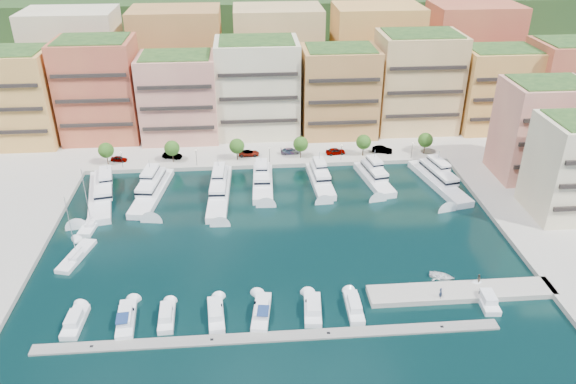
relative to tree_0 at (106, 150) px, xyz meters
name	(u,v)px	position (x,y,z in m)	size (l,w,h in m)	color
ground	(278,233)	(40.00, -33.50, -4.74)	(400.00, 400.00, 0.00)	black
north_quay	(264,122)	(40.00, 28.50, -4.74)	(220.00, 64.00, 2.00)	#9E998E
hillside	(259,75)	(40.00, 76.50, -4.74)	(240.00, 40.00, 58.00)	#183315
south_pontoon	(271,338)	(37.00, -63.50, -4.74)	(72.00, 2.20, 0.35)	gray
finger_pier	(461,294)	(70.00, -55.50, -4.74)	(32.00, 5.00, 2.00)	#9E998E
apartment_0	(12,98)	(-26.00, 16.49, 8.57)	(22.00, 16.50, 24.80)	#DEA251
apartment_1	(99,90)	(-4.00, 18.49, 9.57)	(20.00, 16.50, 26.80)	#C46B41
apartment_2	(179,97)	(17.00, 16.49, 7.57)	(20.00, 15.50, 22.80)	#ECA384
apartment_3	(258,87)	(38.00, 18.49, 9.07)	(22.00, 16.50, 25.80)	#F3E7BB
apartment_4	(339,91)	(60.00, 16.49, 8.07)	(20.00, 15.50, 23.80)	tan
apartment_5	(417,82)	(82.00, 18.49, 9.57)	(22.00, 16.50, 26.80)	#EBBD7C
apartment_6	(496,89)	(104.00, 16.49, 7.57)	(20.00, 15.50, 22.80)	#DEA251
apartment_7	(569,86)	(124.00, 14.49, 8.57)	(22.00, 16.50, 24.80)	#C46B41
apartment_east_a	(540,130)	(102.00, -13.51, 7.57)	(18.00, 14.50, 22.80)	#ECA384
backblock_0	(77,62)	(-15.00, 40.50, 11.26)	(26.00, 18.00, 30.00)	#F3E7BB
backblock_1	(179,60)	(15.00, 40.50, 11.26)	(26.00, 18.00, 30.00)	tan
backblock_2	(278,58)	(45.00, 40.50, 11.26)	(26.00, 18.00, 30.00)	#EBBD7C
backblock_3	(375,56)	(75.00, 40.50, 11.26)	(26.00, 18.00, 30.00)	#DEA251
backblock_4	(470,54)	(105.00, 40.50, 11.26)	(26.00, 18.00, 30.00)	#C46B41
tree_0	(106,150)	(0.00, 0.00, 0.00)	(3.80, 3.80, 5.65)	#473323
tree_1	(172,148)	(16.00, 0.00, 0.00)	(3.80, 3.80, 5.65)	#473323
tree_2	(237,146)	(32.00, 0.00, 0.00)	(3.80, 3.80, 5.65)	#473323
tree_3	(301,144)	(48.00, 0.00, 0.00)	(3.80, 3.80, 5.65)	#473323
tree_4	(364,142)	(64.00, 0.00, 0.00)	(3.80, 3.80, 5.65)	#473323
tree_5	(425,140)	(80.00, 0.00, 0.00)	(3.80, 3.80, 5.65)	#473323
lamppost_0	(121,157)	(4.00, -2.30, -0.92)	(0.30, 0.30, 4.20)	black
lamppost_1	(196,155)	(22.00, -2.30, -0.92)	(0.30, 0.30, 4.20)	black
lamppost_2	(269,152)	(40.00, -2.30, -0.92)	(0.30, 0.30, 4.20)	black
lamppost_3	(341,150)	(58.00, -2.30, -0.92)	(0.30, 0.30, 4.20)	black
lamppost_4	(412,148)	(76.00, -2.30, -0.92)	(0.30, 0.30, 4.20)	black
yacht_0	(101,192)	(1.44, -15.31, -3.53)	(9.01, 24.04, 7.30)	white
yacht_1	(152,190)	(12.71, -14.71, -3.65)	(7.91, 22.62, 7.30)	white
yacht_2	(220,189)	(27.96, -15.84, -3.53)	(5.24, 24.90, 7.30)	white
yacht_3	(263,181)	(37.85, -12.54, -3.53)	(5.13, 17.71, 7.30)	white
yacht_4	(320,179)	(51.37, -12.44, -3.65)	(5.17, 17.45, 7.30)	white
yacht_5	(374,176)	(64.17, -12.33, -3.53)	(6.91, 17.54, 7.30)	white
yacht_6	(438,179)	(78.88, -14.95, -3.53)	(8.95, 23.23, 7.30)	white
cruiser_0	(75,322)	(6.27, -58.08, -4.20)	(3.05, 7.75, 2.55)	white
cruiser_1	(126,319)	(14.24, -58.12, -4.17)	(3.43, 9.32, 2.66)	white
cruiser_2	(167,317)	(20.61, -58.08, -4.20)	(2.72, 7.38, 2.55)	white
cruiser_3	(216,315)	(28.47, -58.09, -4.20)	(3.13, 8.53, 2.55)	white
cruiser_4	(262,312)	(35.82, -58.12, -4.17)	(3.76, 9.43, 2.66)	white
cruiser_5	(313,310)	(44.19, -58.09, -4.20)	(3.44, 8.21, 2.55)	white
cruiser_6	(354,307)	(50.99, -58.09, -4.20)	(2.50, 8.10, 2.55)	white
cruiser_9	(487,300)	(73.42, -58.08, -4.20)	(3.04, 7.27, 2.55)	white
sailboat_1	(76,257)	(1.80, -39.22, -4.44)	(5.48, 11.13, 13.20)	white
sailboat_2	(91,225)	(1.93, -27.85, -4.43)	(3.73, 9.19, 13.20)	white
tender_2	(442,276)	(68.13, -50.88, -4.29)	(3.11, 4.36, 0.90)	white
tender_1	(410,284)	(61.88, -52.50, -4.39)	(1.16, 1.34, 0.71)	beige
car_0	(119,159)	(2.44, 1.50, -3.06)	(1.62, 4.03, 1.37)	gray
car_1	(172,155)	(15.52, 2.23, -2.94)	(1.70, 4.87, 1.60)	gray
car_2	(249,153)	(34.95, 2.30, -3.01)	(2.44, 5.28, 1.47)	gray
car_3	(290,151)	(45.62, 2.75, -3.01)	(2.05, 5.05, 1.47)	gray
car_4	(336,151)	(57.17, 1.41, -2.90)	(2.00, 4.96, 1.69)	gray
car_5	(382,150)	(69.35, 1.43, -2.89)	(1.80, 5.18, 1.71)	gray
person_0	(441,293)	(65.61, -57.28, -2.77)	(0.71, 0.47, 1.95)	#26334C
person_1	(478,279)	(73.40, -53.91, -2.87)	(0.85, 0.66, 1.74)	#453629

